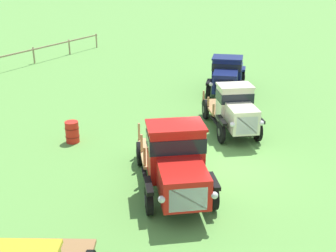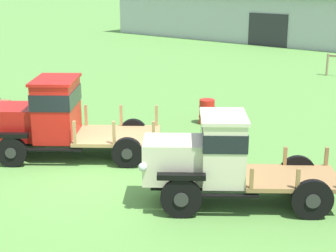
% 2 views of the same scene
% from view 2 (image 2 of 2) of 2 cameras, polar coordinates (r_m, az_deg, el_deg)
% --- Properties ---
extents(ground_plane, '(240.00, 240.00, 0.00)m').
position_cam_2_polar(ground_plane, '(13.64, -8.06, -5.98)').
color(ground_plane, '#5B9342').
extents(farm_shed, '(24.00, 8.44, 4.00)m').
position_cam_2_polar(farm_shed, '(44.68, 9.35, 12.17)').
color(farm_shed, '#B2B7BC').
rests_on(farm_shed, ground).
extents(vintage_truck_second_in_line, '(5.17, 4.52, 2.32)m').
position_cam_2_polar(vintage_truck_second_in_line, '(15.35, -12.83, 0.99)').
color(vintage_truck_second_in_line, black).
rests_on(vintage_truck_second_in_line, ground).
extents(vintage_truck_midrow_center, '(4.48, 3.87, 2.15)m').
position_cam_2_polar(vintage_truck_midrow_center, '(11.85, 5.40, -3.56)').
color(vintage_truck_midrow_center, black).
rests_on(vintage_truck_midrow_center, ground).
extents(oil_drum_beside_row, '(0.57, 0.57, 0.89)m').
position_cam_2_polar(oil_drum_beside_row, '(18.49, 4.33, 1.59)').
color(oil_drum_beside_row, red).
rests_on(oil_drum_beside_row, ground).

